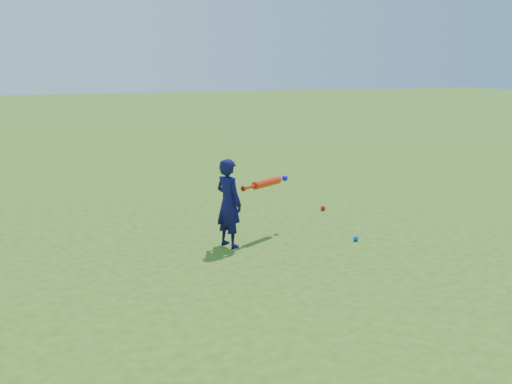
{
  "coord_description": "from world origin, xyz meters",
  "views": [
    {
      "loc": [
        -1.67,
        -6.19,
        2.04
      ],
      "look_at": [
        0.85,
        0.06,
        0.56
      ],
      "focal_mm": 40.0,
      "sensor_mm": 36.0,
      "label": 1
    }
  ],
  "objects_px": {
    "child": "(229,203)",
    "bat_swing": "(268,182)",
    "ground_ball_red": "(323,208)",
    "ground_ball_blue": "(356,238)"
  },
  "relations": [
    {
      "from": "child",
      "to": "bat_swing",
      "type": "height_order",
      "value": "child"
    },
    {
      "from": "ground_ball_red",
      "to": "ground_ball_blue",
      "type": "relative_size",
      "value": 1.09
    },
    {
      "from": "ground_ball_red",
      "to": "bat_swing",
      "type": "bearing_deg",
      "value": -146.65
    },
    {
      "from": "child",
      "to": "ground_ball_blue",
      "type": "xyz_separation_m",
      "value": [
        1.47,
        -0.38,
        -0.48
      ]
    },
    {
      "from": "bat_swing",
      "to": "child",
      "type": "bearing_deg",
      "value": 175.36
    },
    {
      "from": "ground_ball_blue",
      "to": "bat_swing",
      "type": "height_order",
      "value": "bat_swing"
    },
    {
      "from": "ground_ball_red",
      "to": "bat_swing",
      "type": "relative_size",
      "value": 0.09
    },
    {
      "from": "child",
      "to": "ground_ball_blue",
      "type": "distance_m",
      "value": 1.6
    },
    {
      "from": "ground_ball_red",
      "to": "ground_ball_blue",
      "type": "distance_m",
      "value": 1.5
    },
    {
      "from": "child",
      "to": "ground_ball_blue",
      "type": "bearing_deg",
      "value": -126.58
    }
  ]
}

